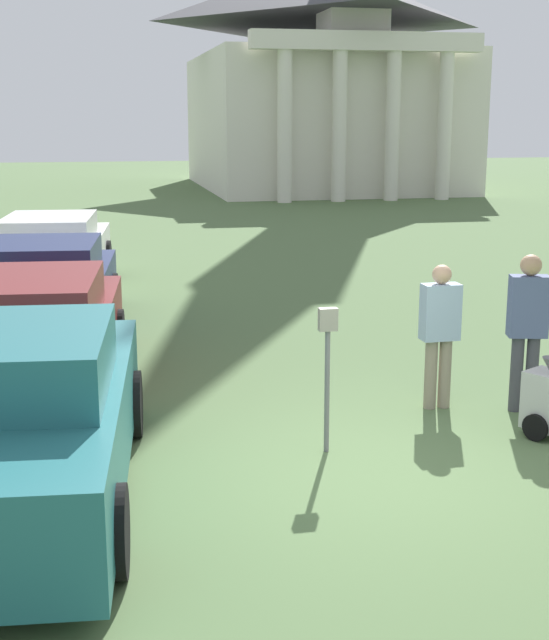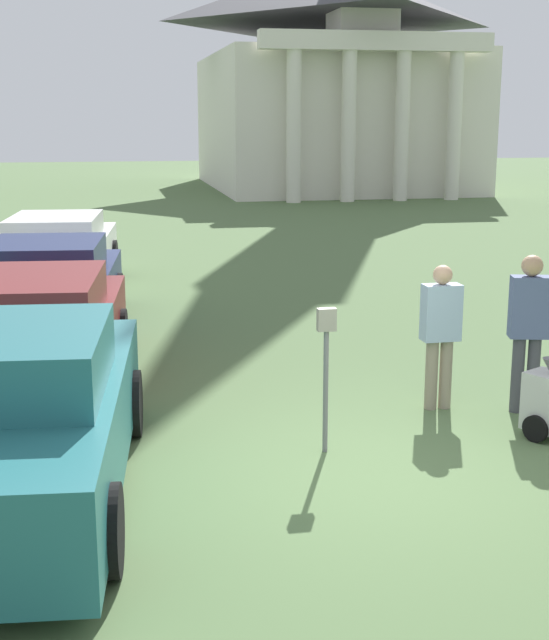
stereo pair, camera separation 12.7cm
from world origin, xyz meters
name	(u,v)px [view 2 (the right image)]	position (x,y,z in m)	size (l,w,h in m)	color
ground_plane	(367,472)	(0.00, 0.00, 0.00)	(120.00, 120.00, 0.00)	#4C663D
parked_car_teal	(8,419)	(-3.18, 0.00, 0.72)	(2.40, 4.85, 1.54)	#23666B
parked_car_maroon	(34,338)	(-3.18, 3.11, 0.68)	(2.29, 5.27, 1.45)	maroon
parked_car_navy	(49,290)	(-3.18, 6.21, 0.66)	(2.32, 4.82, 1.43)	#19234C
parked_car_white	(58,256)	(-3.18, 9.41, 0.70)	(2.27, 5.39, 1.47)	silver
parking_meter	(326,353)	(-0.26, 0.57, 1.00)	(0.18, 0.09, 1.45)	slate
person_worker	(440,328)	(1.32, 1.64, 0.93)	(0.42, 0.23, 1.64)	gray
person_supervisor	(529,323)	(2.22, 1.34, 1.02)	(0.46, 0.31, 1.77)	#3F3F47
equipment_cart	(549,402)	(2.08, 0.52, 0.39)	(0.66, 0.96, 1.00)	#B2B2AD
church	(332,60)	(8.10, 33.04, 5.70)	(10.92, 14.52, 25.23)	silver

